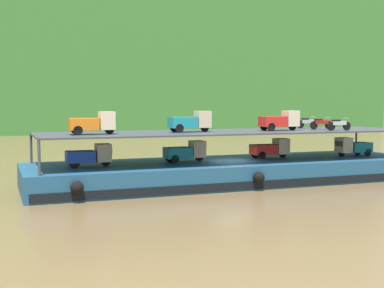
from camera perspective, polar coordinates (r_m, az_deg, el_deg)
The scene contains 14 objects.
ground_plane at distance 35.43m, azimuth 4.40°, elevation -4.23°, with size 400.00×400.00×0.00m, color brown.
hillside_far_bank at distance 108.27m, azimuth -13.10°, elevation 11.51°, with size 132.40×30.09×33.62m.
cargo_barge at distance 35.30m, azimuth 4.42°, elevation -3.03°, with size 27.50×7.89×1.50m.
cargo_rack at distance 35.08m, azimuth 4.43°, elevation 1.33°, with size 25.90×6.51×2.00m.
mini_truck_lower_stern at distance 32.17m, azimuth -11.26°, elevation -1.24°, with size 2.75×1.21×1.38m.
mini_truck_lower_aft at distance 34.20m, azimuth -0.71°, elevation -0.83°, with size 2.77×1.26×1.38m.
mini_truck_lower_mid at distance 37.02m, azimuth 8.69°, elevation -0.48°, with size 2.76×1.24×1.38m.
mini_truck_lower_fore at distance 40.03m, azimuth 17.33°, elevation -0.27°, with size 2.79×1.28×1.38m.
mini_truck_upper_stern at distance 31.57m, azimuth -10.89°, elevation 2.30°, with size 2.76×1.24×1.38m.
mini_truck_upper_mid at distance 33.80m, azimuth -0.14°, elevation 2.51°, with size 2.75×1.22×1.38m.
mini_truck_upper_fore at distance 36.31m, azimuth 9.71°, elevation 2.57°, with size 2.76×1.23×1.38m.
motorcycle_upper_port at distance 37.15m, azimuth 15.93°, elevation 2.11°, with size 1.90×0.55×0.87m.
motorcycle_upper_centre at distance 38.68m, azimuth 14.08°, elevation 2.23°, with size 1.90×0.55×0.87m.
motorcycle_upper_stbd at distance 40.35m, azimuth 12.63°, elevation 2.34°, with size 1.90×0.55×0.87m.
Camera 1 is at (-15.04, -31.64, 5.30)m, focal length 48.24 mm.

